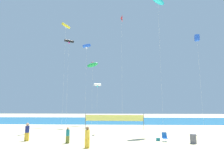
% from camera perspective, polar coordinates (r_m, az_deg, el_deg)
% --- Properties ---
extents(ground_plane, '(120.00, 120.00, 0.00)m').
position_cam_1_polar(ground_plane, '(17.33, -3.17, -21.82)').
color(ground_plane, beige).
extents(ocean_band, '(120.00, 20.00, 0.01)m').
position_cam_1_polar(ocean_band, '(45.98, 0.36, -13.94)').
color(ocean_band, '#1E6B99').
rests_on(ocean_band, ground).
extents(beachgoer_navy_shirt, '(0.42, 0.42, 1.85)m').
position_cam_1_polar(beachgoer_navy_shirt, '(22.27, -24.71, -15.61)').
color(beachgoer_navy_shirt, gold).
rests_on(beachgoer_navy_shirt, ground).
extents(beachgoer_mustard_shirt, '(0.42, 0.42, 1.85)m').
position_cam_1_polar(beachgoer_mustard_shirt, '(17.35, -7.62, -18.41)').
color(beachgoer_mustard_shirt, gold).
rests_on(beachgoer_mustard_shirt, ground).
extents(beachgoer_teal_shirt, '(0.36, 0.36, 1.57)m').
position_cam_1_polar(beachgoer_teal_shirt, '(19.76, -13.48, -17.55)').
color(beachgoer_teal_shirt, olive).
rests_on(beachgoer_teal_shirt, ground).
extents(folding_beach_chair, '(0.52, 0.65, 0.89)m').
position_cam_1_polar(folding_beach_chair, '(21.03, 15.94, -17.96)').
color(folding_beach_chair, '#1959B2').
rests_on(folding_beach_chair, ground).
extents(trash_barrel, '(0.59, 0.59, 0.88)m').
position_cam_1_polar(trash_barrel, '(20.84, 23.76, -17.70)').
color(trash_barrel, '#595960').
rests_on(trash_barrel, ground).
extents(volleyball_net, '(9.07, 0.35, 2.40)m').
position_cam_1_polar(volleyball_net, '(29.33, 0.69, -13.41)').
color(volleyball_net, '#4C4C51').
rests_on(volleyball_net, ground).
extents(beach_handbag, '(0.39, 0.19, 0.31)m').
position_cam_1_polar(beach_handbag, '(21.12, 14.03, -18.85)').
color(beach_handbag, '#19727A').
rests_on(beach_handbag, ground).
extents(kite_blue_tube, '(1.55, 1.14, 15.01)m').
position_cam_1_polar(kite_blue_tube, '(35.51, -7.85, 8.70)').
color(kite_blue_tube, silver).
rests_on(kite_blue_tube, ground).
extents(kite_white_tube, '(1.31, 0.89, 7.48)m').
position_cam_1_polar(kite_white_tube, '(32.96, -4.53, -3.18)').
color(kite_white_tube, silver).
rests_on(kite_white_tube, ground).
extents(kite_cyan_inflatable, '(2.73, 2.12, 20.28)m').
position_cam_1_polar(kite_cyan_inflatable, '(31.22, 13.93, 21.31)').
color(kite_cyan_inflatable, silver).
rests_on(kite_cyan_inflatable, ground).
extents(kite_black_tube, '(1.78, 1.37, 16.29)m').
position_cam_1_polar(kite_black_tube, '(37.61, -13.10, 9.95)').
color(kite_black_tube, silver).
rests_on(kite_black_tube, ground).
extents(kite_red_delta, '(0.34, 1.07, 18.43)m').
position_cam_1_polar(kite_red_delta, '(32.02, 2.93, 16.81)').
color(kite_red_delta, silver).
rests_on(kite_red_delta, ground).
extents(kite_green_inflatable, '(2.39, 0.81, 12.34)m').
position_cam_1_polar(kite_green_inflatable, '(37.43, -6.03, 2.96)').
color(kite_green_inflatable, silver).
rests_on(kite_green_inflatable, ground).
extents(kite_yellow_tube, '(1.00, 1.79, 16.76)m').
position_cam_1_polar(kite_yellow_tube, '(32.25, -14.01, 14.25)').
color(kite_yellow_tube, silver).
rests_on(kite_yellow_tube, ground).
extents(kite_blue_box, '(0.63, 0.63, 14.62)m').
position_cam_1_polar(kite_blue_box, '(32.47, 24.74, 10.18)').
color(kite_blue_box, silver).
rests_on(kite_blue_box, ground).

